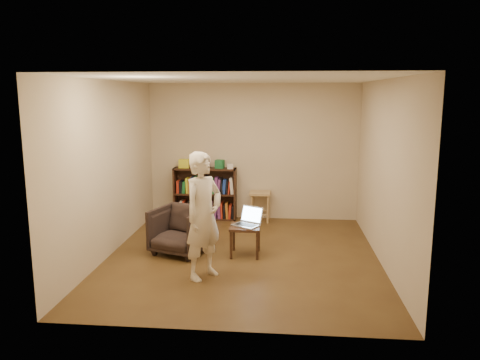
# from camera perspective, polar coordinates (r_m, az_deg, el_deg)

# --- Properties ---
(floor) EXTENTS (4.50, 4.50, 0.00)m
(floor) POSITION_cam_1_polar(r_m,az_deg,el_deg) (7.09, 0.33, -9.30)
(floor) COLOR #452D16
(floor) RESTS_ON ground
(ceiling) EXTENTS (4.50, 4.50, 0.00)m
(ceiling) POSITION_cam_1_polar(r_m,az_deg,el_deg) (6.68, 0.36, 12.20)
(ceiling) COLOR white
(ceiling) RESTS_ON wall_back
(wall_back) EXTENTS (4.00, 0.00, 4.00)m
(wall_back) POSITION_cam_1_polar(r_m,az_deg,el_deg) (8.98, 1.60, 3.43)
(wall_back) COLOR beige
(wall_back) RESTS_ON floor
(wall_left) EXTENTS (0.00, 4.50, 4.50)m
(wall_left) POSITION_cam_1_polar(r_m,az_deg,el_deg) (7.21, -15.69, 1.32)
(wall_left) COLOR beige
(wall_left) RESTS_ON floor
(wall_right) EXTENTS (0.00, 4.50, 4.50)m
(wall_right) POSITION_cam_1_polar(r_m,az_deg,el_deg) (6.88, 17.17, 0.82)
(wall_right) COLOR beige
(wall_right) RESTS_ON floor
(bookshelf) EXTENTS (1.20, 0.30, 1.00)m
(bookshelf) POSITION_cam_1_polar(r_m,az_deg,el_deg) (9.08, -4.26, -2.03)
(bookshelf) COLOR black
(bookshelf) RESTS_ON floor
(box_yellow) EXTENTS (0.20, 0.15, 0.16)m
(box_yellow) POSITION_cam_1_polar(r_m,az_deg,el_deg) (9.04, -6.79, 2.01)
(box_yellow) COLOR yellow
(box_yellow) RESTS_ON bookshelf
(red_cloth) EXTENTS (0.34, 0.26, 0.11)m
(red_cloth) POSITION_cam_1_polar(r_m,az_deg,el_deg) (8.99, -4.87, 1.83)
(red_cloth) COLOR maroon
(red_cloth) RESTS_ON bookshelf
(box_green) EXTENTS (0.18, 0.18, 0.16)m
(box_green) POSITION_cam_1_polar(r_m,az_deg,el_deg) (8.93, -2.49, 1.95)
(box_green) COLOR #1A6532
(box_green) RESTS_ON bookshelf
(box_white) EXTENTS (0.13, 0.13, 0.09)m
(box_white) POSITION_cam_1_polar(r_m,az_deg,el_deg) (8.87, -1.23, 1.67)
(box_white) COLOR silver
(box_white) RESTS_ON bookshelf
(stool) EXTENTS (0.39, 0.39, 0.57)m
(stool) POSITION_cam_1_polar(r_m,az_deg,el_deg) (8.90, 2.46, -2.15)
(stool) COLOR tan
(stool) RESTS_ON floor
(armchair) EXTENTS (0.97, 0.98, 0.71)m
(armchair) POSITION_cam_1_polar(r_m,az_deg,el_deg) (7.20, -7.24, -6.10)
(armchair) COLOR black
(armchair) RESTS_ON floor
(side_table) EXTENTS (0.45, 0.45, 0.46)m
(side_table) POSITION_cam_1_polar(r_m,az_deg,el_deg) (7.03, 0.63, -6.21)
(side_table) COLOR black
(side_table) RESTS_ON floor
(laptop) EXTENTS (0.49, 0.48, 0.27)m
(laptop) POSITION_cam_1_polar(r_m,az_deg,el_deg) (7.04, 0.98, -5.04)
(laptop) COLOR #B4B4B9
(laptop) RESTS_ON side_table
(person) EXTENTS (0.68, 0.73, 1.67)m
(person) POSITION_cam_1_polar(r_m,az_deg,el_deg) (6.10, -4.48, -4.38)
(person) COLOR beige
(person) RESTS_ON floor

